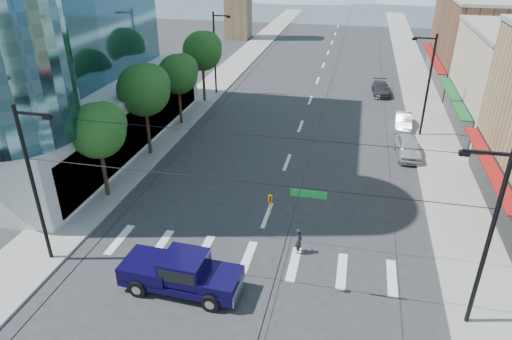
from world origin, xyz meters
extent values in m
plane|color=#28282B|center=(0.00, 0.00, 0.00)|extent=(160.00, 160.00, 0.00)
cube|color=gray|center=(-12.00, 40.00, 0.07)|extent=(4.00, 120.00, 0.15)
cube|color=gray|center=(12.00, 40.00, 0.07)|extent=(4.00, 120.00, 0.15)
cube|color=brown|center=(20.00, 40.00, 5.00)|extent=(12.00, 18.00, 10.00)
cylinder|color=black|center=(-11.20, 6.00, 2.27)|extent=(0.28, 0.28, 4.55)
sphere|color=#1E501A|center=(-11.20, 6.00, 4.88)|extent=(3.64, 3.64, 3.64)
sphere|color=#1E501A|center=(-10.80, 6.30, 5.28)|extent=(2.86, 2.86, 2.86)
cylinder|color=black|center=(-11.20, 13.00, 2.55)|extent=(0.28, 0.28, 5.11)
sphere|color=#1E501A|center=(-11.20, 13.00, 5.47)|extent=(4.09, 4.09, 4.09)
sphere|color=#1E501A|center=(-10.80, 13.30, 5.88)|extent=(3.21, 3.21, 3.21)
cylinder|color=black|center=(-11.20, 20.00, 2.27)|extent=(0.28, 0.28, 4.55)
sphere|color=#1E501A|center=(-11.20, 20.00, 4.88)|extent=(3.64, 3.64, 3.64)
sphere|color=#1E501A|center=(-10.80, 20.30, 5.28)|extent=(2.86, 2.86, 2.86)
cylinder|color=black|center=(-11.20, 27.00, 2.55)|extent=(0.28, 0.28, 5.11)
sphere|color=#1E501A|center=(-11.20, 27.00, 5.47)|extent=(4.09, 4.09, 4.09)
sphere|color=#1E501A|center=(-10.80, 27.30, 5.88)|extent=(3.21, 3.21, 3.21)
cylinder|color=black|center=(-10.80, -1.00, 4.50)|extent=(0.20, 0.20, 9.00)
cylinder|color=black|center=(10.80, -1.00, 4.50)|extent=(0.20, 0.20, 9.00)
cylinder|color=black|center=(0.00, -1.00, 6.20)|extent=(21.60, 0.04, 0.04)
imported|color=gold|center=(1.50, -1.00, 5.15)|extent=(0.16, 0.20, 1.00)
cube|color=#0C6626|center=(3.20, -1.00, 5.95)|extent=(1.60, 0.06, 0.35)
cylinder|color=black|center=(-10.80, 30.00, 4.50)|extent=(0.20, 0.20, 9.00)
cube|color=black|center=(-9.90, 30.00, 8.60)|extent=(1.80, 0.12, 0.12)
cube|color=black|center=(-9.10, 30.00, 8.50)|extent=(0.40, 0.25, 0.18)
cylinder|color=black|center=(10.80, 22.00, 4.50)|extent=(0.20, 0.20, 9.00)
cube|color=black|center=(9.90, 22.00, 8.60)|extent=(1.80, 0.12, 0.12)
cube|color=black|center=(9.10, 22.00, 8.50)|extent=(0.40, 0.25, 0.18)
cube|color=#0D0734|center=(-2.83, -1.69, 0.60)|extent=(6.11, 2.46, 0.38)
cube|color=#0D0734|center=(-0.70, -1.79, 1.04)|extent=(1.84, 2.16, 0.60)
cube|color=#0D0734|center=(-2.61, -1.70, 1.48)|extent=(2.17, 2.12, 1.20)
cube|color=black|center=(-2.61, -1.70, 1.59)|extent=(1.95, 2.14, 0.66)
cube|color=#0D0734|center=(-4.58, -1.61, 1.09)|extent=(2.61, 2.30, 0.71)
cube|color=silver|center=(0.18, -1.83, 0.60)|extent=(0.22, 2.08, 0.38)
cube|color=silver|center=(-5.83, -1.56, 0.60)|extent=(0.22, 2.08, 0.33)
cylinder|color=black|center=(-0.96, -2.82, 0.46)|extent=(0.93, 0.37, 0.92)
cylinder|color=black|center=(-0.87, -0.74, 0.46)|extent=(0.93, 0.37, 0.92)
cylinder|color=black|center=(-4.79, -2.64, 0.46)|extent=(0.93, 0.37, 0.92)
cylinder|color=black|center=(-4.69, -0.57, 0.46)|extent=(0.93, 0.37, 0.92)
imported|color=black|center=(2.50, 2.60, 0.78)|extent=(0.43, 0.61, 1.56)
imported|color=#BCBCC1|center=(9.40, 17.36, 0.80)|extent=(2.18, 4.79, 1.59)
imported|color=silver|center=(9.40, 23.67, 0.68)|extent=(1.67, 4.21, 1.36)
imported|color=#333336|center=(7.60, 33.88, 0.67)|extent=(2.24, 4.74, 1.34)
camera|label=1|loc=(4.75, -18.35, 15.90)|focal=32.00mm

